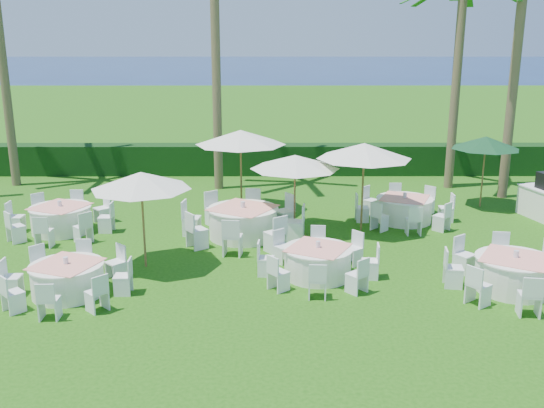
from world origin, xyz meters
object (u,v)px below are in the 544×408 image
at_px(umbrella_a, 141,181).
at_px(banquet_table_a, 67,278).
at_px(umbrella_green, 486,143).
at_px(banquet_table_c, 514,273).
at_px(banquet_table_e, 243,222).
at_px(umbrella_c, 241,137).
at_px(banquet_table_b, 318,261).
at_px(umbrella_b, 295,162).
at_px(umbrella_d, 364,151).
at_px(banquet_table_f, 404,209).
at_px(banquet_table_d, 61,218).

bearing_deg(umbrella_a, banquet_table_a, -129.48).
bearing_deg(umbrella_green, banquet_table_a, -148.05).
distance_m(banquet_table_c, banquet_table_e, 7.14).
xyz_separation_m(banquet_table_e, umbrella_a, (-2.28, -2.25, 1.69)).
relative_size(banquet_table_c, umbrella_a, 1.27).
height_order(banquet_table_c, umbrella_c, umbrella_c).
height_order(banquet_table_b, umbrella_b, umbrella_b).
xyz_separation_m(umbrella_b, umbrella_d, (1.94, 0.18, 0.27)).
xyz_separation_m(banquet_table_e, banquet_table_f, (4.80, 1.49, -0.06)).
xyz_separation_m(banquet_table_a, umbrella_c, (3.46, 6.54, 2.02)).
distance_m(banquet_table_c, umbrella_green, 7.23).
relative_size(banquet_table_c, banquet_table_f, 1.03).
height_order(banquet_table_e, umbrella_d, umbrella_d).
relative_size(banquet_table_e, umbrella_green, 1.47).
bearing_deg(umbrella_a, banquet_table_d, 136.92).
bearing_deg(banquet_table_c, umbrella_d, 122.18).
relative_size(banquet_table_f, umbrella_green, 1.26).
xyz_separation_m(banquet_table_c, umbrella_c, (-6.28, 6.33, 1.99)).
bearing_deg(umbrella_d, umbrella_green, 30.38).
xyz_separation_m(banquet_table_e, umbrella_green, (7.69, 3.16, 1.67)).
bearing_deg(banquet_table_b, umbrella_green, 46.09).
xyz_separation_m(banquet_table_a, banquet_table_d, (-1.60, 4.40, 0.03)).
bearing_deg(banquet_table_c, banquet_table_a, -178.78).
distance_m(banquet_table_b, banquet_table_d, 7.86).
bearing_deg(umbrella_b, umbrella_c, 126.45).
bearing_deg(umbrella_b, banquet_table_e, -162.48).
bearing_deg(umbrella_b, banquet_table_a, -139.39).
distance_m(banquet_table_c, banquet_table_f, 5.34).
distance_m(banquet_table_b, banquet_table_f, 5.28).
bearing_deg(umbrella_d, banquet_table_a, -147.12).
distance_m(banquet_table_b, banquet_table_e, 3.44).
relative_size(banquet_table_f, umbrella_c, 1.03).
bearing_deg(banquet_table_c, banquet_table_b, 169.46).
bearing_deg(banquet_table_d, umbrella_b, -0.44).
distance_m(umbrella_d, umbrella_green, 4.99).
relative_size(banquet_table_e, banquet_table_f, 1.17).
distance_m(banquet_table_d, umbrella_a, 4.40).
bearing_deg(banquet_table_f, banquet_table_c, -75.82).
xyz_separation_m(banquet_table_c, umbrella_b, (-4.66, 4.14, 1.65)).
distance_m(banquet_table_a, banquet_table_b, 5.57).
distance_m(banquet_table_b, umbrella_a, 4.54).
bearing_deg(banquet_table_d, banquet_table_c, -20.30).
height_order(umbrella_b, umbrella_d, umbrella_d).
distance_m(banquet_table_e, umbrella_b, 2.20).
height_order(umbrella_c, umbrella_green, umbrella_c).
relative_size(banquet_table_d, banquet_table_f, 1.02).
bearing_deg(banquet_table_c, umbrella_a, 170.30).
height_order(banquet_table_a, banquet_table_e, banquet_table_e).
distance_m(banquet_table_d, banquet_table_e, 5.25).
bearing_deg(umbrella_d, umbrella_a, -152.93).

